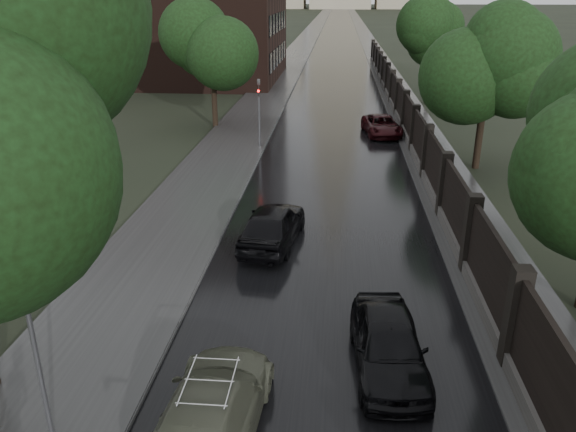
# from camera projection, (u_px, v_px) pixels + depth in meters

# --- Properties ---
(road) EXTENTS (8.00, 420.00, 0.02)m
(road) POSITION_uv_depth(u_px,v_px,m) (339.00, 18.00, 185.24)
(road) COLOR black
(road) RESTS_ON ground
(sidewalk_left) EXTENTS (4.00, 420.00, 0.16)m
(sidewalk_left) POSITION_uv_depth(u_px,v_px,m) (321.00, 18.00, 185.70)
(sidewalk_left) COLOR #2D2D2D
(sidewalk_left) RESTS_ON ground
(verge_right) EXTENTS (3.00, 420.00, 0.08)m
(verge_right) POSITION_uv_depth(u_px,v_px,m) (356.00, 18.00, 184.79)
(verge_right) COLOR #2D2D2D
(verge_right) RESTS_ON ground
(fence_right) EXTENTS (0.45, 75.72, 2.70)m
(fence_right) POSITION_uv_depth(u_px,v_px,m) (402.00, 110.00, 38.52)
(fence_right) COLOR #383533
(fence_right) RESTS_ON ground
(tree_left_far) EXTENTS (4.25, 4.25, 7.39)m
(tree_left_far) POSITION_uv_depth(u_px,v_px,m) (212.00, 47.00, 36.10)
(tree_left_far) COLOR black
(tree_left_far) RESTS_ON ground
(tree_right_b) EXTENTS (4.08, 4.08, 7.01)m
(tree_right_b) POSITION_uv_depth(u_px,v_px,m) (488.00, 71.00, 27.56)
(tree_right_b) COLOR black
(tree_right_b) RESTS_ON ground
(tree_right_c) EXTENTS (4.08, 4.08, 7.01)m
(tree_right_c) POSITION_uv_depth(u_px,v_px,m) (432.00, 41.00, 44.20)
(tree_right_c) COLOR black
(tree_right_c) RESTS_ON ground
(lamp_post) EXTENTS (0.25, 0.12, 5.11)m
(lamp_post) POSITION_uv_depth(u_px,v_px,m) (32.00, 333.00, 10.52)
(lamp_post) COLOR #59595E
(lamp_post) RESTS_ON ground
(traffic_light) EXTENTS (0.16, 0.32, 4.00)m
(traffic_light) POSITION_uv_depth(u_px,v_px,m) (259.00, 107.00, 32.24)
(traffic_light) COLOR #59595E
(traffic_light) RESTS_ON ground
(volga_sedan) EXTENTS (2.26, 4.96, 1.41)m
(volga_sedan) POSITION_uv_depth(u_px,v_px,m) (211.00, 411.00, 11.41)
(volga_sedan) COLOR #525544
(volga_sedan) RESTS_ON ground
(hatchback_left) EXTENTS (2.35, 4.69, 1.53)m
(hatchback_left) POSITION_uv_depth(u_px,v_px,m) (272.00, 224.00, 20.32)
(hatchback_left) COLOR black
(hatchback_left) RESTS_ON ground
(car_right_near) EXTENTS (1.93, 4.25, 1.42)m
(car_right_near) POSITION_uv_depth(u_px,v_px,m) (389.00, 344.00, 13.54)
(car_right_near) COLOR black
(car_right_near) RESTS_ON ground
(car_right_far) EXTENTS (2.63, 4.69, 1.24)m
(car_right_far) POSITION_uv_depth(u_px,v_px,m) (382.00, 125.00, 35.88)
(car_right_far) COLOR black
(car_right_far) RESTS_ON ground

